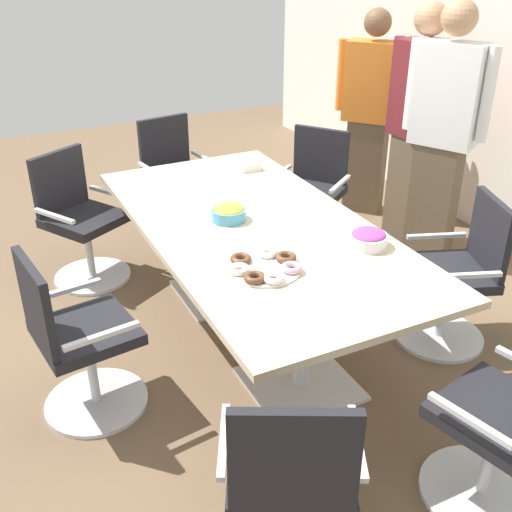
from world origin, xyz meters
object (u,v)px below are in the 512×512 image
at_px(office_chair_3, 508,432).
at_px(napkin_pile, 247,165).
at_px(conference_table, 256,245).
at_px(office_chair_1, 77,344).
at_px(person_standing_2, 443,132).
at_px(snack_bowl_chips_yellow, 228,212).
at_px(office_chair_5, 311,197).
at_px(person_standing_1, 418,126).
at_px(snack_bowl_candy_mix, 369,238).
at_px(donut_platter, 265,267).
at_px(office_chair_6, 176,182).
at_px(office_chair_0, 81,225).
at_px(office_chair_4, 456,280).
at_px(person_standing_0, 370,112).
at_px(office_chair_2, 290,486).

xyz_separation_m(office_chair_3, napkin_pile, (-2.46, -0.01, 0.38)).
bearing_deg(conference_table, office_chair_1, -79.31).
xyz_separation_m(person_standing_2, snack_bowl_chips_yellow, (0.25, -1.76, -0.18)).
relative_size(office_chair_5, person_standing_2, 0.49).
bearing_deg(person_standing_1, snack_bowl_candy_mix, 124.62).
relative_size(person_standing_2, napkin_pile, 12.62).
relative_size(conference_table, donut_platter, 6.45).
relative_size(snack_bowl_candy_mix, napkin_pile, 1.40).
xyz_separation_m(office_chair_6, snack_bowl_candy_mix, (2.20, 0.31, 0.39)).
relative_size(office_chair_0, person_standing_2, 0.49).
bearing_deg(office_chair_5, conference_table, 98.81).
xyz_separation_m(conference_table, office_chair_3, (1.60, 0.37, -0.22)).
distance_m(office_chair_3, donut_platter, 1.30).
height_order(office_chair_4, napkin_pile, office_chair_4).
xyz_separation_m(conference_table, person_standing_0, (-1.33, 1.72, 0.26)).
height_order(person_standing_1, snack_bowl_chips_yellow, person_standing_1).
bearing_deg(snack_bowl_candy_mix, person_standing_0, 144.52).
bearing_deg(snack_bowl_candy_mix, person_standing_1, 132.72).
bearing_deg(office_chair_6, person_standing_0, 158.57).
relative_size(office_chair_2, snack_bowl_candy_mix, 4.43).
distance_m(person_standing_0, person_standing_2, 0.96).
bearing_deg(person_standing_0, donut_platter, 93.82).
xyz_separation_m(person_standing_0, snack_bowl_chips_yellow, (1.20, -1.83, -0.08)).
bearing_deg(office_chair_4, donut_platter, 107.76).
relative_size(office_chair_3, snack_bowl_candy_mix, 4.43).
bearing_deg(donut_platter, office_chair_3, 26.82).
height_order(office_chair_1, office_chair_2, same).
distance_m(office_chair_1, office_chair_4, 2.17).
xyz_separation_m(person_standing_1, snack_bowl_chips_yellow, (0.51, -1.76, -0.15)).
distance_m(office_chair_0, snack_bowl_chips_yellow, 1.32).
xyz_separation_m(person_standing_2, napkin_pile, (-0.48, -1.30, -0.19)).
relative_size(office_chair_1, snack_bowl_candy_mix, 4.43).
bearing_deg(snack_bowl_chips_yellow, person_standing_0, 123.27).
relative_size(donut_platter, napkin_pile, 2.54).
height_order(conference_table, person_standing_2, person_standing_2).
relative_size(office_chair_4, snack_bowl_chips_yellow, 4.55).
bearing_deg(office_chair_3, napkin_pile, 76.99).
xyz_separation_m(office_chair_5, snack_bowl_candy_mix, (1.42, -0.51, 0.39)).
relative_size(office_chair_6, person_standing_0, 0.54).
bearing_deg(office_chair_3, snack_bowl_candy_mix, 74.32).
xyz_separation_m(conference_table, donut_platter, (0.49, -0.19, 0.14)).
relative_size(office_chair_0, person_standing_1, 0.50).
bearing_deg(snack_bowl_candy_mix, conference_table, -140.42).
distance_m(office_chair_4, person_standing_2, 1.25).
height_order(office_chair_2, office_chair_5, same).
distance_m(office_chair_5, napkin_pile, 0.69).
bearing_deg(office_chair_1, snack_bowl_chips_yellow, 101.19).
xyz_separation_m(office_chair_3, office_chair_5, (-2.53, 0.56, 0.00)).
xyz_separation_m(snack_bowl_chips_yellow, napkin_pile, (-0.73, 0.47, -0.02)).
bearing_deg(person_standing_1, office_chair_0, 68.80).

